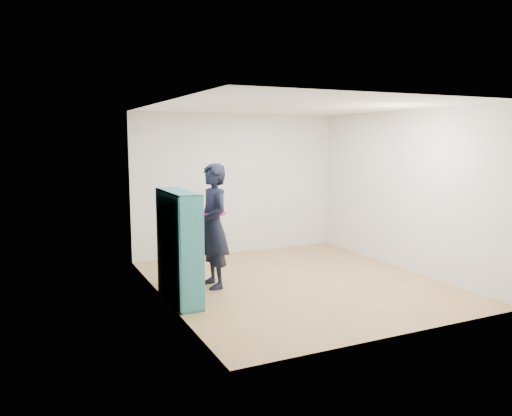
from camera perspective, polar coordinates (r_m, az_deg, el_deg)
name	(u,v)px	position (r m, az deg, el deg)	size (l,w,h in m)	color
floor	(297,282)	(7.60, 4.68, -8.46)	(4.50, 4.50, 0.00)	#997145
ceiling	(299,106)	(7.30, 4.91, 11.51)	(4.50, 4.50, 0.00)	white
wall_left	(164,204)	(6.58, -10.49, 0.45)	(0.02, 4.50, 2.60)	beige
wall_right	(404,190)	(8.51, 16.56, 1.93)	(0.02, 4.50, 2.60)	beige
wall_back	(238,184)	(9.35, -2.11, 2.76)	(4.00, 0.02, 2.60)	beige
wall_front	(403,219)	(5.52, 16.50, -1.16)	(4.00, 0.02, 2.60)	beige
bookshelf	(178,248)	(6.64, -8.95, -4.52)	(0.32, 1.10, 1.47)	teal
person	(213,226)	(7.19, -4.91, -2.04)	(0.45, 0.67, 1.80)	black
smartphone	(202,218)	(7.19, -6.17, -1.11)	(0.02, 0.12, 0.14)	silver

